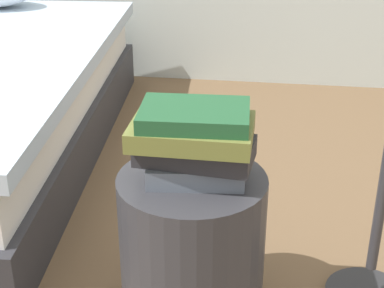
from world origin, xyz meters
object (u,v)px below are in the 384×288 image
(book_forest, at_px, (195,114))
(book_olive, at_px, (192,132))
(book_slate, at_px, (196,168))
(book_charcoal, at_px, (195,152))
(side_table, at_px, (192,248))

(book_forest, bearing_deg, book_olive, -125.13)
(book_slate, height_order, book_charcoal, book_charcoal)
(book_charcoal, xyz_separation_m, book_olive, (-0.01, 0.00, 0.05))
(book_slate, bearing_deg, book_olive, -131.90)
(side_table, height_order, book_olive, book_olive)
(book_slate, bearing_deg, book_forest, -141.32)
(book_slate, height_order, book_olive, book_olive)
(book_charcoal, bearing_deg, book_forest, 108.77)
(book_olive, bearing_deg, book_slate, 54.52)
(side_table, bearing_deg, book_slate, 37.64)
(book_olive, height_order, book_forest, book_forest)
(book_slate, bearing_deg, side_table, -148.20)
(book_forest, bearing_deg, side_table, -148.51)
(book_charcoal, bearing_deg, book_slate, 92.80)
(side_table, height_order, book_forest, book_forest)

